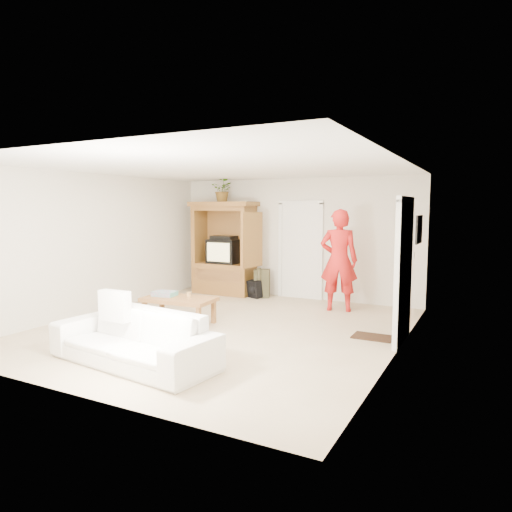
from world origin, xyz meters
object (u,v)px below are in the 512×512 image
(armoire, at_px, (225,254))
(coffee_table, at_px, (179,301))
(sofa, at_px, (133,338))
(man, at_px, (339,260))

(armoire, distance_m, coffee_table, 2.87)
(armoire, height_order, sofa, armoire)
(armoire, distance_m, man, 2.89)
(man, bearing_deg, armoire, -24.44)
(sofa, height_order, coffee_table, sofa)
(man, xyz_separation_m, coffee_table, (-2.10, -2.21, -0.58))
(armoire, xyz_separation_m, sofa, (1.47, -4.62, -0.58))
(coffee_table, bearing_deg, armoire, 100.82)
(armoire, bearing_deg, coffee_table, -74.74)
(man, relative_size, sofa, 0.85)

